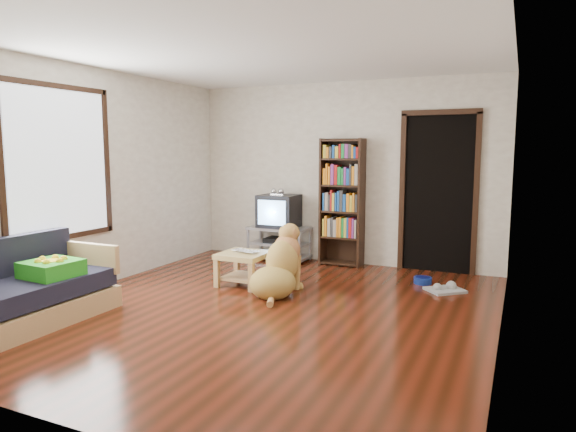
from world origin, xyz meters
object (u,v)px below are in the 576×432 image
at_px(grey_rag, 445,290).
at_px(coffee_table, 244,262).
at_px(laptop, 242,252).
at_px(dog_bowl, 423,280).
at_px(tv_stand, 279,242).
at_px(bookshelf, 342,195).
at_px(crt_tv, 280,211).
at_px(green_cushion, 52,268).
at_px(sofa, 18,298).
at_px(dog, 279,268).

distance_m(grey_rag, coffee_table, 2.41).
relative_size(laptop, dog_bowl, 1.59).
bearing_deg(laptop, tv_stand, 112.88).
xyz_separation_m(dog_bowl, grey_rag, (0.30, -0.25, -0.03)).
distance_m(grey_rag, bookshelf, 2.03).
bearing_deg(coffee_table, laptop, -90.00).
xyz_separation_m(dog_bowl, crt_tv, (-2.21, 0.52, 0.70)).
relative_size(green_cushion, grey_rag, 1.16).
relative_size(dog_bowl, crt_tv, 0.38).
bearing_deg(dog_bowl, green_cushion, -137.11).
relative_size(green_cushion, bookshelf, 0.26).
relative_size(laptop, tv_stand, 0.39).
xyz_separation_m(bookshelf, sofa, (-1.92, -3.72, -0.74)).
xyz_separation_m(tv_stand, dog, (0.79, -1.64, 0.03)).
relative_size(laptop, coffee_table, 0.64).
bearing_deg(laptop, sofa, -105.03).
bearing_deg(tv_stand, laptop, -81.48).
bearing_deg(green_cushion, coffee_table, 64.45).
xyz_separation_m(grey_rag, tv_stand, (-2.51, 0.75, 0.25)).
bearing_deg(tv_stand, grey_rag, -16.63).
xyz_separation_m(green_cushion, tv_stand, (0.85, 3.34, -0.23)).
xyz_separation_m(dog_bowl, sofa, (-3.18, -3.13, 0.22)).
bearing_deg(bookshelf, sofa, -117.32).
xyz_separation_m(grey_rag, sofa, (-3.48, -2.88, 0.25)).
height_order(green_cushion, grey_rag, green_cushion).
bearing_deg(coffee_table, sofa, -119.05).
height_order(laptop, sofa, sofa).
bearing_deg(sofa, tv_stand, 74.98).
bearing_deg(sofa, dog_bowl, 44.53).
xyz_separation_m(green_cushion, grey_rag, (3.36, 2.59, -0.48)).
distance_m(dog_bowl, sofa, 4.47).
relative_size(tv_stand, dog, 0.89).
distance_m(grey_rag, dog, 1.96).
xyz_separation_m(green_cushion, laptop, (1.08, 1.84, -0.08)).
height_order(sofa, coffee_table, sofa).
bearing_deg(grey_rag, sofa, -140.40).
bearing_deg(coffee_table, bookshelf, 65.16).
height_order(green_cushion, tv_stand, green_cushion).
bearing_deg(bookshelf, laptop, -114.43).
distance_m(tv_stand, crt_tv, 0.47).
bearing_deg(dog, green_cushion, -133.98).
relative_size(sofa, dog, 1.79).
relative_size(green_cushion, dog, 0.46).
relative_size(laptop, crt_tv, 0.60).
distance_m(bookshelf, sofa, 4.26).
distance_m(laptop, dog, 0.59).
distance_m(green_cushion, crt_tv, 3.48).
bearing_deg(tv_stand, crt_tv, 90.00).
bearing_deg(dog, dog_bowl, 38.82).
bearing_deg(bookshelf, grey_rag, -28.40).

